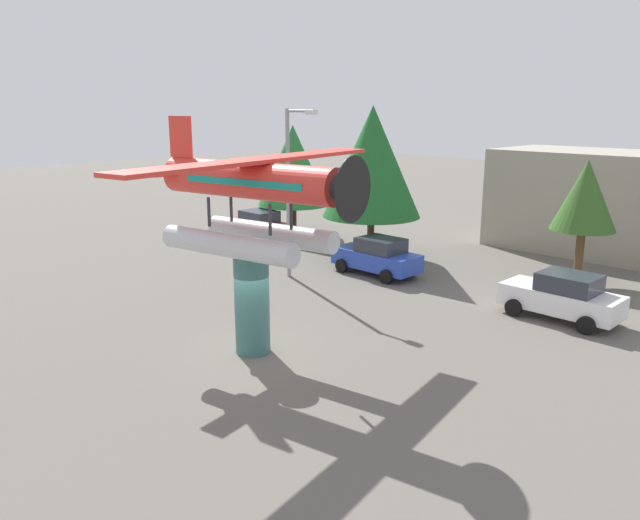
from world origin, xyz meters
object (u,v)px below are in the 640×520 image
at_px(tree_east, 372,162).
at_px(car_near_red, 258,225).
at_px(display_pedestal, 252,302).
at_px(car_mid_blue, 377,256).
at_px(streetlight_primary, 291,181).
at_px(tree_center_back, 585,196).
at_px(storefront_building, 633,206).
at_px(car_far_white, 563,296).
at_px(tree_west, 293,166).
at_px(floatplane_monument, 252,197).

bearing_deg(tree_east, car_near_red, -170.78).
relative_size(display_pedestal, car_mid_blue, 0.79).
distance_m(car_mid_blue, streetlight_primary, 5.29).
height_order(car_mid_blue, tree_center_back, tree_center_back).
bearing_deg(car_near_red, streetlight_primary, 151.70).
bearing_deg(storefront_building, car_mid_blue, -119.66).
relative_size(storefront_building, tree_center_back, 2.58).
xyz_separation_m(car_far_white, streetlight_primary, (-11.23, -3.15, 3.51)).
height_order(streetlight_primary, tree_center_back, streetlight_primary).
bearing_deg(streetlight_primary, car_mid_blue, 51.48).
xyz_separation_m(car_near_red, tree_east, (7.60, 1.23, 4.06)).
height_order(display_pedestal, car_far_white, display_pedestal).
bearing_deg(display_pedestal, tree_west, 133.63).
xyz_separation_m(floatplane_monument, car_mid_blue, (-3.36, 9.91, -4.11)).
bearing_deg(floatplane_monument, streetlight_primary, 119.65).
xyz_separation_m(tree_west, tree_east, (7.25, -1.29, 0.75)).
bearing_deg(tree_east, car_far_white, -10.57).
relative_size(storefront_building, tree_east, 1.83).
bearing_deg(tree_west, car_far_white, -10.38).
xyz_separation_m(car_mid_blue, storefront_building, (6.87, 12.07, 1.79)).
bearing_deg(storefront_building, tree_east, -132.43).
xyz_separation_m(streetlight_primary, tree_east, (0.23, 5.20, 0.55)).
bearing_deg(car_far_white, storefront_building, -81.04).
bearing_deg(floatplane_monument, tree_west, 123.11).
xyz_separation_m(tree_east, tree_center_back, (9.33, 3.21, -1.07)).
xyz_separation_m(storefront_building, tree_east, (-9.10, -9.96, 2.27)).
bearing_deg(display_pedestal, tree_center_back, 75.78).
height_order(floatplane_monument, car_far_white, floatplane_monument).
bearing_deg(tree_west, streetlight_primary, -42.79).
height_order(car_mid_blue, tree_east, tree_east).
height_order(display_pedestal, tree_west, tree_west).
relative_size(car_far_white, streetlight_primary, 0.56).
distance_m(display_pedestal, car_mid_blue, 10.47).
bearing_deg(car_far_white, tree_west, -10.38).
relative_size(car_mid_blue, streetlight_primary, 0.56).
bearing_deg(display_pedestal, storefront_building, 80.60).
relative_size(car_far_white, tree_east, 0.55).
height_order(floatplane_monument, streetlight_primary, streetlight_primary).
bearing_deg(car_mid_blue, tree_center_back, -143.12).
height_order(storefront_building, tree_west, tree_west).
distance_m(car_far_white, tree_east, 11.90).
bearing_deg(car_near_red, floatplane_monument, 140.74).
relative_size(floatplane_monument, storefront_building, 0.74).
xyz_separation_m(car_far_white, tree_east, (-11.00, 2.05, 4.06)).
xyz_separation_m(car_near_red, car_mid_blue, (9.83, -0.88, 0.00)).
distance_m(car_far_white, tree_center_back, 6.28).
bearing_deg(storefront_building, floatplane_monument, -99.09).
xyz_separation_m(car_near_red, tree_center_back, (16.93, 4.45, 2.99)).
bearing_deg(car_mid_blue, floatplane_monument, 108.73).
height_order(streetlight_primary, storefront_building, streetlight_primary).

